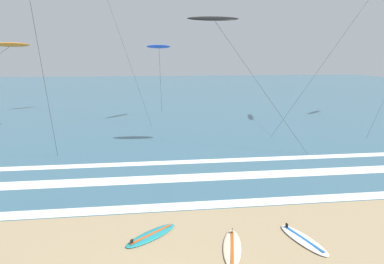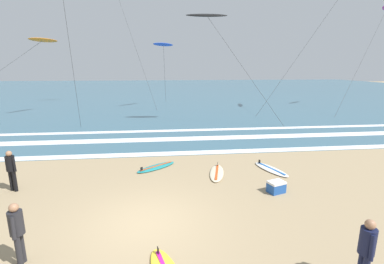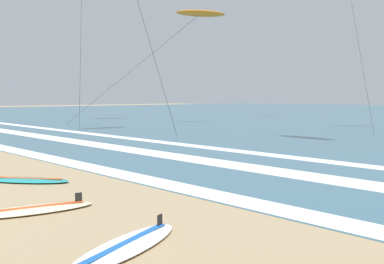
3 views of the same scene
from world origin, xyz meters
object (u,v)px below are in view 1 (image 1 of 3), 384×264
Objects in this scene: surfboard_right_spare at (151,235)px; surfboard_foreground_flat at (232,247)px; kite_blue_high_left at (159,47)px; surfboard_near_water at (303,240)px; kite_black_far_right at (214,19)px; kite_orange_distant_low at (12,45)px.

surfboard_foreground_flat is at bearing -21.15° from surfboard_right_spare.
surfboard_foreground_flat is 22.09m from kite_blue_high_left.
surfboard_near_water is 0.25× the size of kite_black_far_right.
kite_black_far_right reaches higher than surfboard_right_spare.
kite_black_far_right is at bearing -72.17° from kite_blue_high_left.
surfboard_right_spare is at bearing -56.41° from kite_orange_distant_low.
kite_blue_high_left is (-1.98, 20.85, 7.03)m from surfboard_foreground_flat.
surfboard_foreground_flat is 13.74m from kite_black_far_right.
kite_orange_distant_low is (-14.36, 5.94, -1.39)m from kite_black_far_right.
kite_blue_high_left reaches higher than surfboard_right_spare.
kite_orange_distant_low reaches higher than surfboard_right_spare.
surfboard_foreground_flat is 1.00× the size of surfboard_near_water.
surfboard_right_spare is 0.23× the size of kite_black_far_right.
kite_blue_high_left reaches higher than kite_orange_distant_low.
surfboard_near_water is (2.57, 0.15, 0.00)m from surfboard_foreground_flat.
kite_orange_distant_low is at bearing 157.55° from kite_black_far_right.
surfboard_near_water is 0.24× the size of kite_orange_distant_low.
surfboard_foreground_flat is (2.69, -1.04, 0.00)m from surfboard_right_spare.
surfboard_near_water is 13.63m from kite_black_far_right.
kite_orange_distant_low is at bearing 133.39° from surfboard_near_water.
kite_black_far_right is at bearing 97.07° from surfboard_near_water.
kite_blue_high_left is (-4.55, 20.70, 7.03)m from surfboard_near_water.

